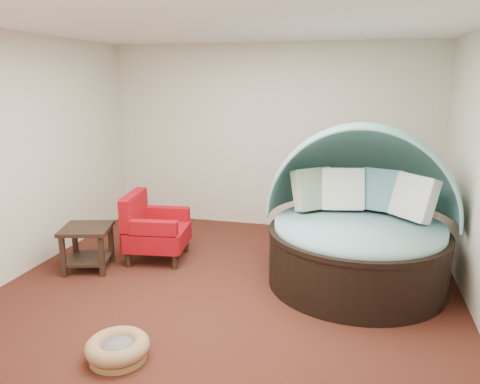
% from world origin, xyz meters
% --- Properties ---
extents(floor, '(5.00, 5.00, 0.00)m').
position_xyz_m(floor, '(0.00, 0.00, 0.00)').
color(floor, '#441A13').
rests_on(floor, ground).
extents(wall_back, '(5.00, 0.00, 5.00)m').
position_xyz_m(wall_back, '(0.00, 2.50, 1.40)').
color(wall_back, beige).
rests_on(wall_back, floor).
extents(wall_front, '(5.00, 0.00, 5.00)m').
position_xyz_m(wall_front, '(0.00, -2.50, 1.40)').
color(wall_front, beige).
rests_on(wall_front, floor).
extents(wall_left, '(0.00, 5.00, 5.00)m').
position_xyz_m(wall_left, '(-2.50, 0.00, 1.40)').
color(wall_left, beige).
rests_on(wall_left, floor).
extents(ceiling, '(5.00, 5.00, 0.00)m').
position_xyz_m(ceiling, '(0.00, 0.00, 2.80)').
color(ceiling, white).
rests_on(ceiling, wall_back).
extents(canopy_daybed, '(2.20, 2.08, 1.82)m').
position_xyz_m(canopy_daybed, '(1.37, 0.68, 0.84)').
color(canopy_daybed, black).
rests_on(canopy_daybed, floor).
extents(pet_basket, '(0.68, 0.68, 0.19)m').
position_xyz_m(pet_basket, '(-0.53, -1.44, 0.10)').
color(pet_basket, '#997045').
rests_on(pet_basket, floor).
extents(red_armchair, '(0.83, 0.84, 0.87)m').
position_xyz_m(red_armchair, '(-1.18, 0.70, 0.40)').
color(red_armchair, black).
rests_on(red_armchair, floor).
extents(side_table, '(0.70, 0.70, 0.54)m').
position_xyz_m(side_table, '(-1.81, 0.19, 0.35)').
color(side_table, black).
rests_on(side_table, floor).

